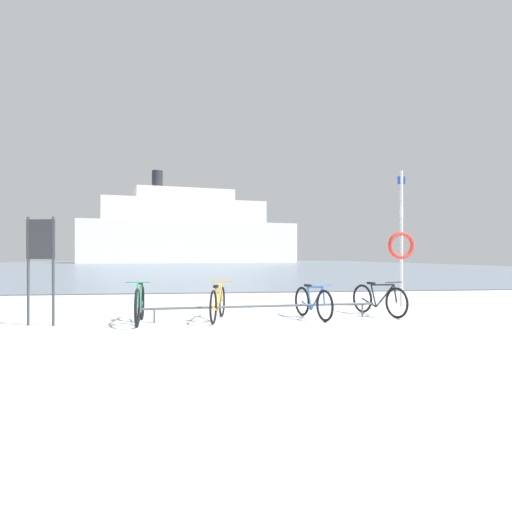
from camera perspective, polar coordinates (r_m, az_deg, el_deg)
ground at (r=59.88m, az=-7.07°, el=-1.30°), size 80.00×132.00×0.08m
bike_rack at (r=9.31m, az=0.99°, el=-6.44°), size 4.88×0.44×0.31m
bicycle_0 at (r=9.10m, az=-14.55°, el=-5.92°), size 0.46×1.73×0.84m
bicycle_1 at (r=9.23m, az=-4.86°, el=-5.97°), size 0.53×1.69×0.78m
bicycle_2 at (r=9.54m, az=7.24°, el=-5.87°), size 0.55×1.56×0.75m
bicycle_3 at (r=10.33m, az=15.32°, el=-5.37°), size 0.68×1.67×0.77m
info_sign at (r=9.38m, az=-25.66°, el=0.52°), size 0.55×0.16×2.06m
rescue_post at (r=12.20m, az=17.97°, el=1.73°), size 0.72×0.11×3.52m
ferry_ship at (r=92.53m, az=-8.68°, el=2.99°), size 44.10×19.64×18.34m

